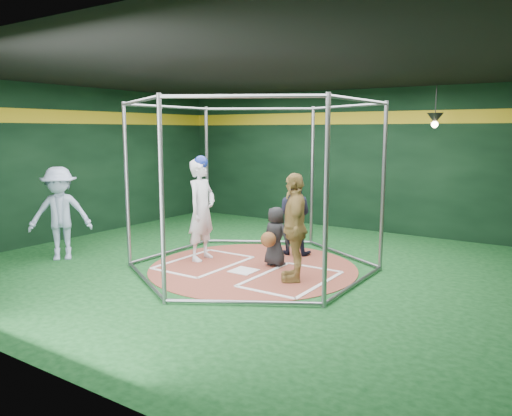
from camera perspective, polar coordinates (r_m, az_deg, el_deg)
The scene contains 12 objects.
room_shell at distance 8.90m, azimuth -0.33°, elevation 4.09°, with size 10.10×9.10×3.53m.
clay_disc at distance 9.20m, azimuth -0.35°, elevation -6.82°, with size 3.80×3.80×0.01m, color brown.
home_plate at distance 8.96m, azimuth -1.43°, elevation -7.18°, with size 0.43×0.43×0.01m, color white.
batter_box_left at distance 9.56m, azimuth -5.95°, elevation -6.21°, with size 1.17×1.77×0.01m.
batter_box_right at distance 8.52m, azimuth 4.06°, elevation -8.07°, with size 1.17×1.77×0.01m.
batting_cage at distance 8.92m, azimuth -0.36°, elevation 2.46°, with size 4.05×4.67×3.00m.
pendant_lamp_near at distance 11.30m, azimuth 19.78°, elevation 9.59°, with size 0.34×0.34×0.90m.
batter_figure at distance 9.62m, azimuth -6.23°, elevation -0.08°, with size 0.53×0.75×2.01m.
visitor_leopard at distance 8.27m, azimuth 4.42°, elevation -2.19°, with size 1.06×0.44×1.80m, color tan.
catcher_figure at distance 9.18m, azimuth 2.18°, elevation -3.30°, with size 0.57×0.59×1.10m.
umpire at distance 10.07m, azimuth 4.25°, elevation -0.82°, with size 0.77×0.60×1.59m, color black.
bystander_blue at distance 10.36m, azimuth -21.49°, elevation -0.60°, with size 1.17×0.67×1.81m, color #A2B4D7.
Camera 1 is at (4.95, -7.35, 2.49)m, focal length 35.00 mm.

